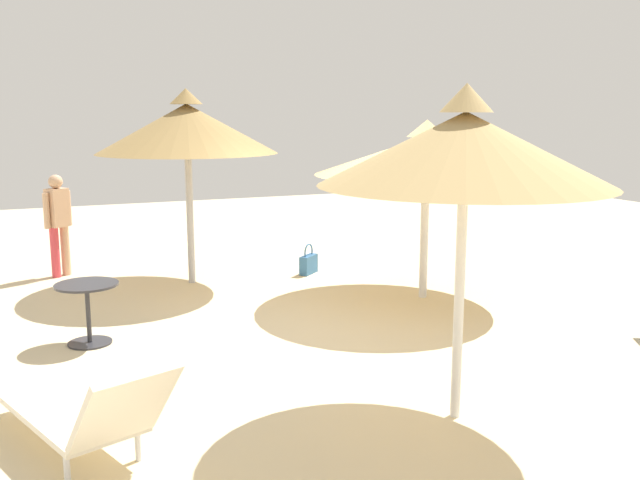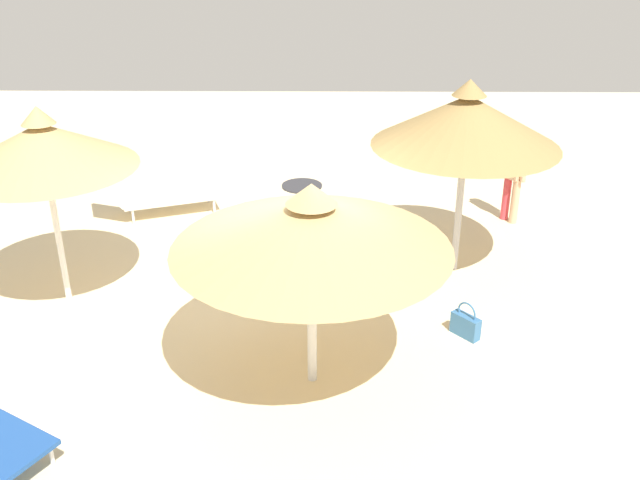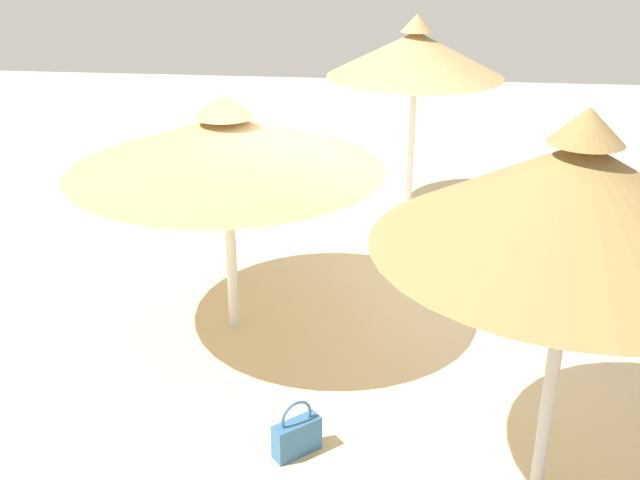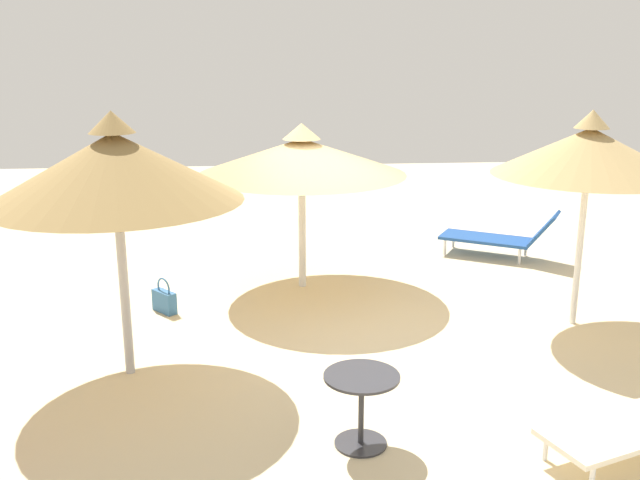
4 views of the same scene
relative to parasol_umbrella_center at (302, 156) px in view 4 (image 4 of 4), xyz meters
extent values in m
cube|color=beige|center=(1.21, 0.50, -1.95)|extent=(24.00, 24.00, 0.10)
cylinder|color=white|center=(0.00, 0.00, -0.87)|extent=(0.11, 0.11, 2.07)
cone|color=tan|center=(0.00, 0.00, 0.00)|extent=(2.93, 2.93, 0.50)
cone|color=tan|center=(0.00, 0.00, 0.35)|extent=(0.53, 0.53, 0.22)
cylinder|color=white|center=(1.72, 3.32, -0.82)|extent=(0.08, 0.08, 2.17)
cone|color=tan|center=(1.72, 3.32, 0.28)|extent=(2.28, 2.28, 0.57)
cone|color=tan|center=(1.72, 3.32, 0.66)|extent=(0.41, 0.41, 0.22)
cylinder|color=#B2B2B7|center=(2.69, -2.02, -0.82)|extent=(0.10, 0.10, 2.17)
cone|color=#997A47|center=(2.69, -2.02, 0.33)|extent=(2.55, 2.55, 0.70)
cone|color=#997A47|center=(2.69, -2.02, 0.78)|extent=(0.46, 0.46, 0.22)
cube|color=silver|center=(4.70, 2.51, -1.62)|extent=(1.13, 1.74, 0.05)
cylinder|color=silver|center=(5.18, 1.96, -1.77)|extent=(0.04, 0.04, 0.26)
cylinder|color=silver|center=(4.69, 1.78, -1.77)|extent=(0.04, 0.04, 0.26)
cube|color=#1E478C|center=(-1.30, 3.13, -1.61)|extent=(1.29, 1.58, 0.05)
cylinder|color=silver|center=(-1.38, 2.47, -1.77)|extent=(0.04, 0.04, 0.27)
cylinder|color=silver|center=(-1.84, 2.74, -1.77)|extent=(0.04, 0.04, 0.27)
cylinder|color=silver|center=(-0.76, 3.53, -1.77)|extent=(0.04, 0.04, 0.27)
cylinder|color=silver|center=(-1.21, 3.80, -1.77)|extent=(0.04, 0.04, 0.27)
cube|color=#1E478C|center=(-0.83, 3.92, -1.33)|extent=(0.75, 0.67, 0.53)
cube|color=#336699|center=(0.90, -1.87, -1.76)|extent=(0.38, 0.35, 0.29)
torus|color=#336699|center=(0.90, -1.87, -1.56)|extent=(0.22, 0.20, 0.27)
cylinder|color=#2D2D33|center=(4.31, 0.26, -1.25)|extent=(0.66, 0.66, 0.02)
cylinder|color=#2D2D33|center=(4.31, 0.26, -1.58)|extent=(0.05, 0.05, 0.64)
cylinder|color=#2D2D33|center=(4.31, 0.26, -1.89)|extent=(0.46, 0.46, 0.02)
camera|label=1|loc=(4.83, 7.79, 0.55)|focal=38.90mm
camera|label=2|loc=(-6.65, -0.16, 3.03)|focal=40.33mm
camera|label=3|loc=(1.60, -6.51, 1.92)|focal=42.38mm
camera|label=4|loc=(9.85, -0.57, 1.50)|focal=39.99mm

